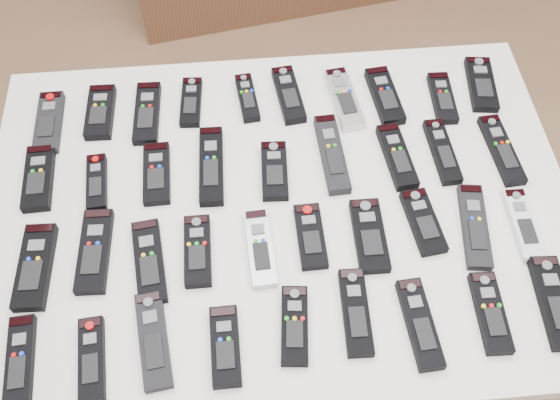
{
  "coord_description": "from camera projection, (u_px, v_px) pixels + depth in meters",
  "views": [
    {
      "loc": [
        -0.16,
        -0.61,
        1.9
      ],
      "look_at": [
        -0.09,
        0.1,
        0.8
      ],
      "focal_mm": 40.0,
      "sensor_mm": 36.0,
      "label": 1
    }
  ],
  "objects": [
    {
      "name": "ground",
      "position": [
        313.0,
        365.0,
        1.93
      ],
      "size": [
        4.0,
        4.0,
        0.0
      ],
      "primitive_type": "plane",
      "color": "#876545",
      "rests_on": "ground"
    },
    {
      "name": "table",
      "position": [
        280.0,
        219.0,
        1.37
      ],
      "size": [
        1.25,
        0.88,
        0.78
      ],
      "color": "white",
      "rests_on": "ground"
    },
    {
      "name": "remote_0",
      "position": [
        49.0,
        122.0,
        1.43
      ],
      "size": [
        0.06,
        0.17,
        0.02
      ],
      "primitive_type": "cube",
      "rotation": [
        0.0,
        0.0,
        0.01
      ],
      "color": "black",
      "rests_on": "table"
    },
    {
      "name": "remote_1",
      "position": [
        100.0,
        112.0,
        1.45
      ],
      "size": [
        0.06,
        0.15,
        0.02
      ],
      "primitive_type": "cube",
      "rotation": [
        0.0,
        0.0,
        -0.03
      ],
      "color": "black",
      "rests_on": "table"
    },
    {
      "name": "remote_2",
      "position": [
        147.0,
        113.0,
        1.45
      ],
      "size": [
        0.06,
        0.18,
        0.02
      ],
      "primitive_type": "cube",
      "rotation": [
        0.0,
        0.0,
        -0.04
      ],
      "color": "black",
      "rests_on": "table"
    },
    {
      "name": "remote_3",
      "position": [
        191.0,
        102.0,
        1.47
      ],
      "size": [
        0.06,
        0.15,
        0.02
      ],
      "primitive_type": "cube",
      "rotation": [
        0.0,
        0.0,
        -0.07
      ],
      "color": "black",
      "rests_on": "table"
    },
    {
      "name": "remote_4",
      "position": [
        247.0,
        98.0,
        1.48
      ],
      "size": [
        0.05,
        0.14,
        0.02
      ],
      "primitive_type": "cube",
      "rotation": [
        0.0,
        0.0,
        0.1
      ],
      "color": "black",
      "rests_on": "table"
    },
    {
      "name": "remote_5",
      "position": [
        289.0,
        95.0,
        1.48
      ],
      "size": [
        0.07,
        0.17,
        0.02
      ],
      "primitive_type": "cube",
      "rotation": [
        0.0,
        0.0,
        0.11
      ],
      "color": "black",
      "rests_on": "table"
    },
    {
      "name": "remote_6",
      "position": [
        344.0,
        99.0,
        1.47
      ],
      "size": [
        0.07,
        0.19,
        0.02
      ],
      "primitive_type": "cube",
      "rotation": [
        0.0,
        0.0,
        0.12
      ],
      "color": "#B7B7BC",
      "rests_on": "table"
    },
    {
      "name": "remote_7",
      "position": [
        385.0,
        96.0,
        1.48
      ],
      "size": [
        0.07,
        0.17,
        0.02
      ],
      "primitive_type": "cube",
      "rotation": [
        0.0,
        0.0,
        0.09
      ],
      "color": "black",
      "rests_on": "table"
    },
    {
      "name": "remote_8",
      "position": [
        442.0,
        98.0,
        1.48
      ],
      "size": [
        0.05,
        0.15,
        0.02
      ],
      "primitive_type": "cube",
      "rotation": [
        0.0,
        0.0,
        -0.05
      ],
      "color": "black",
      "rests_on": "table"
    },
    {
      "name": "remote_9",
      "position": [
        481.0,
        84.0,
        1.5
      ],
      "size": [
        0.08,
        0.17,
        0.02
      ],
      "primitive_type": "cube",
      "rotation": [
        0.0,
        0.0,
        -0.12
      ],
      "color": "black",
      "rests_on": "table"
    },
    {
      "name": "remote_10",
      "position": [
        39.0,
        178.0,
        1.35
      ],
      "size": [
        0.06,
        0.17,
        0.02
      ],
      "primitive_type": "cube",
      "rotation": [
        0.0,
        0.0,
        0.03
      ],
      "color": "black",
      "rests_on": "table"
    },
    {
      "name": "remote_11",
      "position": [
        97.0,
        182.0,
        1.34
      ],
      "size": [
        0.05,
        0.14,
        0.02
      ],
      "primitive_type": "cube",
      "rotation": [
        0.0,
        0.0,
        0.07
      ],
      "color": "black",
      "rests_on": "table"
    },
    {
      "name": "remote_12",
      "position": [
        157.0,
        173.0,
        1.36
      ],
      "size": [
        0.06,
        0.16,
        0.02
      ],
      "primitive_type": "cube",
      "rotation": [
        0.0,
        0.0,
        0.02
      ],
      "color": "black",
      "rests_on": "table"
    },
    {
      "name": "remote_13",
      "position": [
        211.0,
        166.0,
        1.37
      ],
      "size": [
        0.06,
        0.2,
        0.02
      ],
      "primitive_type": "cube",
      "rotation": [
        0.0,
        0.0,
        -0.03
      ],
      "color": "black",
      "rests_on": "table"
    },
    {
      "name": "remote_14",
      "position": [
        274.0,
        171.0,
        1.36
      ],
      "size": [
        0.06,
        0.15,
        0.02
      ],
      "primitive_type": "cube",
      "rotation": [
        0.0,
        0.0,
        -0.05
      ],
      "color": "black",
      "rests_on": "table"
    },
    {
      "name": "remote_15",
      "position": [
        332.0,
        154.0,
        1.38
      ],
      "size": [
        0.06,
        0.21,
        0.02
      ],
      "primitive_type": "cube",
      "rotation": [
        0.0,
        0.0,
        0.04
      ],
      "color": "black",
      "rests_on": "table"
    },
    {
      "name": "remote_16",
      "position": [
        397.0,
        156.0,
        1.38
      ],
      "size": [
        0.07,
        0.18,
        0.02
      ],
      "primitive_type": "cube",
      "rotation": [
        0.0,
        0.0,
        0.1
      ],
      "color": "black",
      "rests_on": "table"
    },
    {
      "name": "remote_17",
      "position": [
        442.0,
        151.0,
        1.39
      ],
      "size": [
        0.05,
        0.17,
        0.02
      ],
      "primitive_type": "cube",
      "rotation": [
        0.0,
        0.0,
        0.04
      ],
      "color": "black",
      "rests_on": "table"
    },
    {
      "name": "remote_18",
      "position": [
        501.0,
        150.0,
        1.39
      ],
      "size": [
        0.06,
        0.19,
        0.02
      ],
      "primitive_type": "cube",
      "rotation": [
        0.0,
        0.0,
        0.07
      ],
      "color": "black",
      "rests_on": "table"
    },
    {
      "name": "remote_19",
      "position": [
        35.0,
        267.0,
        1.23
      ],
      "size": [
        0.07,
        0.19,
        0.02
      ],
      "primitive_type": "cube",
      "rotation": [
        0.0,
        0.0,
        -0.04
      ],
      "color": "black",
      "rests_on": "table"
    },
    {
      "name": "remote_20",
      "position": [
        95.0,
        251.0,
        1.25
      ],
      "size": [
        0.07,
        0.19,
        0.02
      ],
      "primitive_type": "cube",
      "rotation": [
        0.0,
        0.0,
        -0.04
      ],
      "color": "black",
      "rests_on": "table"
    },
    {
      "name": "remote_21",
      "position": [
        149.0,
        262.0,
        1.24
      ],
      "size": [
        0.08,
        0.19,
        0.02
      ],
      "primitive_type": "cube",
      "rotation": [
        0.0,
        0.0,
        0.12
      ],
      "color": "black",
      "rests_on": "table"
    },
    {
      "name": "remote_22",
      "position": [
        198.0,
        251.0,
        1.25
      ],
      "size": [
        0.05,
        0.16,
        0.02
      ],
      "primitive_type": "cube",
      "rotation": [
        0.0,
        0.0,
        -0.0
      ],
      "color": "black",
      "rests_on": "table"
    },
    {
      "name": "remote_23",
      "position": [
        260.0,
        248.0,
        1.26
      ],
      "size": [
        0.06,
        0.18,
        0.02
      ],
      "primitive_type": "cube",
      "rotation": [
        0.0,
        0.0,
        0.05
      ],
      "color": "#B7B7BC",
      "rests_on": "table"
    },
    {
      "name": "remote_24",
      "position": [
        311.0,
        236.0,
        1.27
      ],
      "size": [
        0.06,
        0.15,
        0.02
      ],
      "primitive_type": "cube",
      "rotation": [
        0.0,
        0.0,
        0.02
      ],
      "color": "black",
      "rests_on": "table"
    },
    {
      "name": "remote_25",
      "position": [
        369.0,
        235.0,
        1.27
      ],
      "size": [
        0.06,
        0.17,
        0.02
      ],
      "primitive_type": "cube",
      "rotation": [
        0.0,
        0.0,
        -0.01
      ],
      "color": "black",
      "rests_on": "table"
    },
    {
      "name": "remote_26",
      "position": [
        423.0,
        222.0,
        1.29
      ],
      "size": [
        0.07,
        0.16,
        0.02
      ],
      "primitive_type": "cube",
      "rotation": [
        0.0,
        0.0,
        0.12
      ],
      "color": "black",
      "rests_on": "table"
    },
    {
      "name": "remote_27",
      "position": [
        474.0,
        226.0,
        1.28
      ],
      "size": [
        0.08,
        0.2,
        0.02
      ],
      "primitive_type": "cube",
      "rotation": [
        0.0,
        0.0,
        -0.14
      ],
      "color": "black",
      "rests_on": "table"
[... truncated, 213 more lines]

